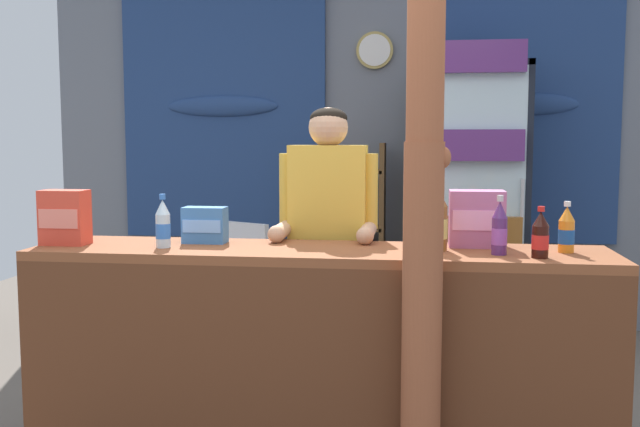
# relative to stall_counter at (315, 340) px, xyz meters

# --- Properties ---
(ground_plane) EXTENTS (7.36, 7.36, 0.00)m
(ground_plane) POSITION_rel_stall_counter_xyz_m (-0.03, 0.84, -0.57)
(ground_plane) COLOR #665B51
(back_wall_curtained) EXTENTS (4.80, 0.22, 2.90)m
(back_wall_curtained) POSITION_rel_stall_counter_xyz_m (-0.03, 2.58, 0.93)
(back_wall_curtained) COLOR slate
(back_wall_curtained) RESTS_ON ground
(stall_counter) EXTENTS (2.48, 0.52, 0.94)m
(stall_counter) POSITION_rel_stall_counter_xyz_m (0.00, 0.00, 0.00)
(stall_counter) COLOR brown
(stall_counter) RESTS_ON ground
(timber_post) EXTENTS (0.17, 0.15, 2.79)m
(timber_post) POSITION_rel_stall_counter_xyz_m (0.44, -0.24, 0.77)
(timber_post) COLOR #995133
(timber_post) RESTS_ON ground
(drink_fridge) EXTENTS (0.74, 0.70, 2.02)m
(drink_fridge) POSITION_rel_stall_counter_xyz_m (0.77, 2.08, 0.55)
(drink_fridge) COLOR black
(drink_fridge) RESTS_ON ground
(bottle_shelf_rack) EXTENTS (0.48, 0.28, 1.38)m
(bottle_shelf_rack) POSITION_rel_stall_counter_xyz_m (-0.06, 2.30, 0.15)
(bottle_shelf_rack) COLOR brown
(bottle_shelf_rack) RESTS_ON ground
(plastic_lawn_chair) EXTENTS (0.59, 0.59, 0.86)m
(plastic_lawn_chair) POSITION_rel_stall_counter_xyz_m (-0.79, 1.56, -0.07)
(plastic_lawn_chair) COLOR silver
(plastic_lawn_chair) RESTS_ON ground
(shopkeeper) EXTENTS (0.48, 0.42, 1.56)m
(shopkeeper) POSITION_rel_stall_counter_xyz_m (-0.01, 0.51, 0.41)
(shopkeeper) COLOR #28282D
(shopkeeper) RESTS_ON ground
(soda_bottle_iced_tea) EXTENTS (0.10, 0.10, 0.30)m
(soda_bottle_iced_tea) POSITION_rel_stall_counter_xyz_m (0.50, 0.11, 0.50)
(soda_bottle_iced_tea) COLOR brown
(soda_bottle_iced_tea) RESTS_ON stall_counter
(soda_bottle_water) EXTENTS (0.06, 0.06, 0.23)m
(soda_bottle_water) POSITION_rel_stall_counter_xyz_m (-0.67, 0.03, 0.47)
(soda_bottle_water) COLOR silver
(soda_bottle_water) RESTS_ON stall_counter
(soda_bottle_orange_soda) EXTENTS (0.07, 0.07, 0.21)m
(soda_bottle_orange_soda) POSITION_rel_stall_counter_xyz_m (1.03, 0.13, 0.46)
(soda_bottle_orange_soda) COLOR orange
(soda_bottle_orange_soda) RESTS_ON stall_counter
(soda_bottle_grape_soda) EXTENTS (0.06, 0.06, 0.24)m
(soda_bottle_grape_soda) POSITION_rel_stall_counter_xyz_m (0.75, 0.04, 0.48)
(soda_bottle_grape_soda) COLOR #56286B
(soda_bottle_grape_soda) RESTS_ON stall_counter
(soda_bottle_cola) EXTENTS (0.07, 0.07, 0.20)m
(soda_bottle_cola) POSITION_rel_stall_counter_xyz_m (0.90, -0.02, 0.46)
(soda_bottle_cola) COLOR black
(soda_bottle_cola) RESTS_ON stall_counter
(snack_box_crackers) EXTENTS (0.20, 0.12, 0.24)m
(snack_box_crackers) POSITION_rel_stall_counter_xyz_m (-1.13, 0.06, 0.50)
(snack_box_crackers) COLOR #E5422D
(snack_box_crackers) RESTS_ON stall_counter
(snack_box_wafer) EXTENTS (0.24, 0.15, 0.25)m
(snack_box_wafer) POSITION_rel_stall_counter_xyz_m (0.68, 0.25, 0.50)
(snack_box_wafer) COLOR #B76699
(snack_box_wafer) RESTS_ON stall_counter
(snack_box_biscuit) EXTENTS (0.19, 0.11, 0.16)m
(snack_box_biscuit) POSITION_rel_stall_counter_xyz_m (-0.53, 0.20, 0.46)
(snack_box_biscuit) COLOR #3D75B7
(snack_box_biscuit) RESTS_ON stall_counter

